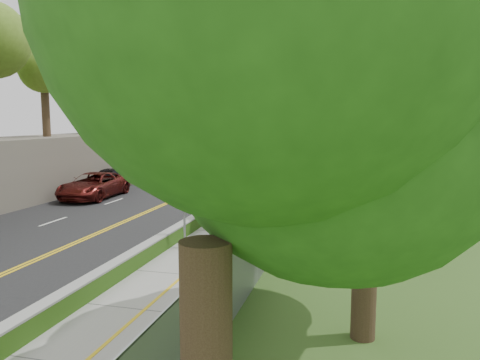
% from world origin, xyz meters
% --- Properties ---
extents(ground, '(140.00, 140.00, 0.00)m').
position_xyz_m(ground, '(0.00, 0.00, 0.00)').
color(ground, '#33511E').
rests_on(ground, ground).
extents(road, '(11.20, 66.00, 0.04)m').
position_xyz_m(road, '(-5.40, 15.00, 0.02)').
color(road, black).
rests_on(road, ground).
extents(sidewalk, '(4.20, 66.00, 0.05)m').
position_xyz_m(sidewalk, '(2.55, 15.00, 0.03)').
color(sidewalk, gray).
rests_on(sidewalk, ground).
extents(jersey_barrier, '(0.42, 66.00, 0.60)m').
position_xyz_m(jersey_barrier, '(0.25, 15.00, 0.30)').
color(jersey_barrier, '#60D718').
rests_on(jersey_barrier, ground).
extents(rock_embankment, '(5.00, 66.00, 4.00)m').
position_xyz_m(rock_embankment, '(-13.50, 15.00, 2.00)').
color(rock_embankment, '#595147').
rests_on(rock_embankment, ground).
extents(chainlink_fence, '(0.04, 66.00, 2.00)m').
position_xyz_m(chainlink_fence, '(4.65, 15.00, 1.00)').
color(chainlink_fence, slate).
rests_on(chainlink_fence, ground).
extents(trees_embankment, '(6.40, 66.00, 13.00)m').
position_xyz_m(trees_embankment, '(-13.00, 15.00, 10.50)').
color(trees_embankment, olive).
rests_on(trees_embankment, rock_embankment).
extents(trees_fenceside, '(7.00, 66.00, 14.00)m').
position_xyz_m(trees_fenceside, '(7.00, 15.00, 7.00)').
color(trees_fenceside, '#357B21').
rests_on(trees_fenceside, ground).
extents(streetlight, '(2.52, 0.22, 8.00)m').
position_xyz_m(streetlight, '(-10.46, 14.00, 4.64)').
color(streetlight, gray).
rests_on(streetlight, ground).
extents(signpost, '(0.62, 0.09, 3.10)m').
position_xyz_m(signpost, '(1.05, -3.02, 1.96)').
color(signpost, gray).
rests_on(signpost, sidewalk).
extents(construction_barrel, '(0.60, 0.60, 0.99)m').
position_xyz_m(construction_barrel, '(4.30, 25.92, 0.55)').
color(construction_barrel, orange).
rests_on(construction_barrel, sidewalk).
extents(concrete_block, '(1.13, 0.87, 0.73)m').
position_xyz_m(concrete_block, '(4.30, -4.00, 0.42)').
color(concrete_block, slate).
rests_on(concrete_block, sidewalk).
extents(car_2, '(3.07, 6.10, 1.66)m').
position_xyz_m(car_2, '(-9.12, 6.87, 0.87)').
color(car_2, maroon).
rests_on(car_2, road).
extents(car_3, '(2.34, 4.97, 1.40)m').
position_xyz_m(car_3, '(-10.60, 11.07, 0.74)').
color(car_3, black).
rests_on(car_3, road).
extents(car_4, '(2.21, 4.64, 1.53)m').
position_xyz_m(car_4, '(-10.43, 13.89, 0.81)').
color(car_4, '#C7AA92').
rests_on(car_4, road).
extents(car_5, '(1.63, 4.34, 1.42)m').
position_xyz_m(car_5, '(-9.00, 18.61, 0.75)').
color(car_5, '#AFB2B6').
rests_on(car_5, road).
extents(car_6, '(2.73, 5.44, 1.48)m').
position_xyz_m(car_6, '(-10.60, 19.91, 0.78)').
color(car_6, black).
rests_on(car_6, road).
extents(car_7, '(2.57, 5.83, 1.67)m').
position_xyz_m(car_7, '(-9.21, 30.42, 0.87)').
color(car_7, maroon).
rests_on(car_7, road).
extents(car_8, '(2.10, 4.38, 1.44)m').
position_xyz_m(car_8, '(-10.60, 42.26, 0.76)').
color(car_8, silver).
rests_on(car_8, road).
extents(painter_0, '(0.68, 0.86, 1.53)m').
position_xyz_m(painter_0, '(1.45, 2.02, 0.81)').
color(painter_0, '#C4C60E').
rests_on(painter_0, sidewalk).
extents(painter_1, '(0.50, 0.66, 1.63)m').
position_xyz_m(painter_1, '(0.75, 6.17, 0.86)').
color(painter_1, white).
rests_on(painter_1, sidewalk).
extents(painter_2, '(0.74, 0.95, 1.93)m').
position_xyz_m(painter_2, '(0.75, 3.88, 1.01)').
color(painter_2, black).
rests_on(painter_2, sidewalk).
extents(painter_3, '(0.97, 1.32, 1.82)m').
position_xyz_m(painter_3, '(1.45, 7.74, 0.96)').
color(painter_3, brown).
rests_on(painter_3, sidewalk).
extents(person_far, '(1.12, 0.68, 1.78)m').
position_xyz_m(person_far, '(2.80, 16.83, 0.94)').
color(person_far, black).
rests_on(person_far, sidewalk).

